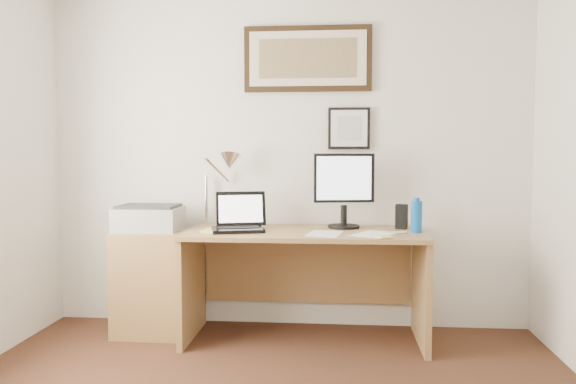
# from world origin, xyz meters

# --- Properties ---
(wall_back) EXTENTS (3.50, 0.02, 2.50)m
(wall_back) POSITION_xyz_m (0.00, 2.00, 1.25)
(wall_back) COLOR white
(wall_back) RESTS_ON ground
(side_cabinet) EXTENTS (0.50, 0.40, 0.73)m
(side_cabinet) POSITION_xyz_m (-0.92, 1.68, 0.36)
(side_cabinet) COLOR olive
(side_cabinet) RESTS_ON floor
(water_bottle) EXTENTS (0.07, 0.07, 0.21)m
(water_bottle) POSITION_xyz_m (0.89, 1.62, 0.85)
(water_bottle) COLOR #0E57B6
(water_bottle) RESTS_ON desk
(bottle_cap) EXTENTS (0.04, 0.04, 0.02)m
(bottle_cap) POSITION_xyz_m (0.89, 1.62, 0.97)
(bottle_cap) COLOR #0E57B6
(bottle_cap) RESTS_ON water_bottle
(speaker) EXTENTS (0.09, 0.09, 0.17)m
(speaker) POSITION_xyz_m (0.81, 1.79, 0.83)
(speaker) COLOR black
(speaker) RESTS_ON desk
(paper_sheet_a) EXTENTS (0.25, 0.33, 0.00)m
(paper_sheet_a) POSITION_xyz_m (0.29, 1.50, 0.75)
(paper_sheet_a) COLOR white
(paper_sheet_a) RESTS_ON desk
(paper_sheet_b) EXTENTS (0.34, 0.38, 0.00)m
(paper_sheet_b) POSITION_xyz_m (0.60, 1.49, 0.75)
(paper_sheet_b) COLOR white
(paper_sheet_b) RESTS_ON desk
(sticky_pad) EXTENTS (0.10, 0.10, 0.01)m
(sticky_pad) POSITION_xyz_m (0.66, 1.34, 0.76)
(sticky_pad) COLOR #E5D16C
(sticky_pad) RESTS_ON desk
(marker_pen) EXTENTS (0.14, 0.06, 0.02)m
(marker_pen) POSITION_xyz_m (0.76, 1.54, 0.76)
(marker_pen) COLOR silver
(marker_pen) RESTS_ON desk
(book) EXTENTS (0.21, 0.26, 0.02)m
(book) POSITION_xyz_m (-0.50, 1.56, 0.76)
(book) COLOR #E4DE6B
(book) RESTS_ON desk
(desk) EXTENTS (1.60, 0.70, 0.75)m
(desk) POSITION_xyz_m (0.15, 1.72, 0.51)
(desk) COLOR olive
(desk) RESTS_ON floor
(laptop) EXTENTS (0.39, 0.38, 0.26)m
(laptop) POSITION_xyz_m (-0.29, 1.60, 0.81)
(laptop) COLOR black
(laptop) RESTS_ON desk
(lcd_monitor) EXTENTS (0.42, 0.22, 0.52)m
(lcd_monitor) POSITION_xyz_m (0.41, 1.79, 1.04)
(lcd_monitor) COLOR black
(lcd_monitor) RESTS_ON desk
(printer) EXTENTS (0.44, 0.34, 0.18)m
(printer) POSITION_xyz_m (-0.95, 1.71, 0.82)
(printer) COLOR #A9A9AB
(printer) RESTS_ON side_cabinet
(desk_lamp) EXTENTS (0.29, 0.27, 0.53)m
(desk_lamp) POSITION_xyz_m (-0.41, 1.81, 1.19)
(desk_lamp) COLOR silver
(desk_lamp) RESTS_ON desk
(picture_large) EXTENTS (0.92, 0.04, 0.47)m
(picture_large) POSITION_xyz_m (0.15, 1.97, 1.95)
(picture_large) COLOR black
(picture_large) RESTS_ON wall_back
(picture_small) EXTENTS (0.30, 0.03, 0.30)m
(picture_small) POSITION_xyz_m (0.45, 1.97, 1.45)
(picture_small) COLOR black
(picture_small) RESTS_ON wall_back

